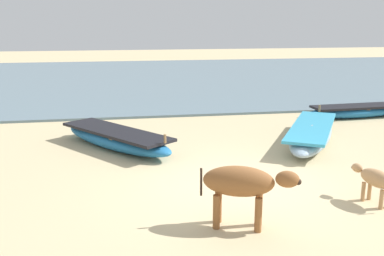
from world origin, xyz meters
name	(u,v)px	position (x,y,z in m)	size (l,w,h in m)	color
ground	(240,186)	(0.00, 0.00, 0.00)	(80.00, 80.00, 0.00)	#CCB789
sea_water	(157,78)	(0.00, 16.46, 0.04)	(60.00, 20.00, 0.08)	slate
fishing_boat_0	(116,138)	(-2.32, 3.11, 0.25)	(3.07, 3.63, 0.66)	#1E669E
fishing_boat_1	(355,111)	(5.44, 5.43, 0.22)	(3.36, 1.02, 0.60)	#1E669E
fishing_boat_6	(311,133)	(2.68, 2.71, 0.26)	(2.94, 4.05, 0.68)	#8CA5B7
cow_adult_brown	(242,184)	(-0.47, -1.70, 0.71)	(1.48, 0.81, 0.99)	brown
calf_far_tan	(375,179)	(2.07, -1.21, 0.45)	(0.45, 0.95, 0.63)	tan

